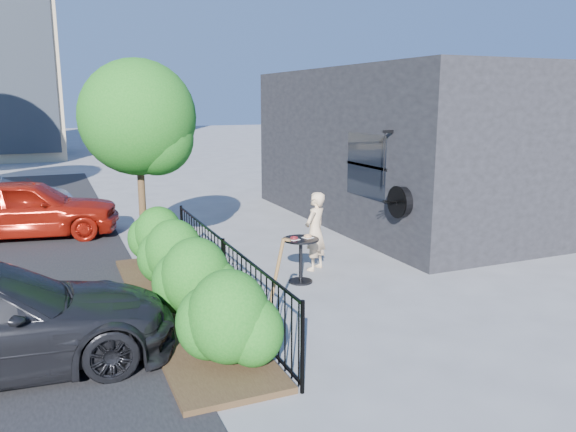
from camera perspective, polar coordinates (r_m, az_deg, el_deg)
name	(u,v)px	position (r m, az deg, el deg)	size (l,w,h in m)	color
ground	(309,292)	(9.68, 2.16, -7.76)	(120.00, 120.00, 0.00)	gray
shop_building	(421,145)	(15.89, 13.38, 7.02)	(6.22, 9.00, 4.00)	black
fence	(224,271)	(9.00, -6.53, -5.61)	(0.05, 6.05, 1.10)	black
planting_bed	(181,309)	(9.01, -10.78, -9.23)	(1.30, 6.00, 0.08)	#382616
shrubs	(185,266)	(8.91, -10.45, -4.97)	(1.10, 5.60, 1.24)	#176015
patio_tree	(142,125)	(11.14, -14.63, 8.98)	(2.20, 2.20, 3.94)	#3F2B19
cafe_table	(301,252)	(10.03, 1.30, -3.69)	(0.65, 0.65, 0.87)	black
woman	(315,231)	(10.75, 2.77, -1.55)	(0.55, 0.36, 1.52)	beige
shovel	(272,294)	(7.74, -1.66, -7.93)	(0.48, 0.19, 1.43)	brown
car_red	(27,208)	(14.63, -25.01, 0.73)	(1.67, 4.16, 1.42)	#A61A0D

